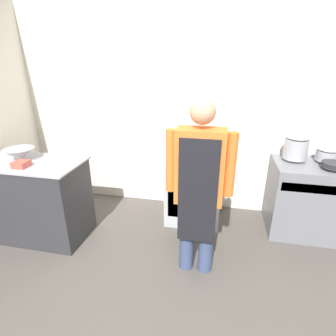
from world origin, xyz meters
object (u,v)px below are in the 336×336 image
Objects in this scene: saute_pan at (333,165)px; sauce_pot at (327,154)px; person_cook at (199,184)px; stove at (305,199)px; stock_pot at (296,147)px; fridge_unit at (194,189)px; plastic_tub at (21,164)px; mixing_bowl at (20,154)px.

saute_pan is 1.00× the size of sauce_pot.
person_cook is 7.24× the size of saute_pan.
stock_pot is (-0.18, 0.11, 0.59)m from stove.
fridge_unit is 1.56m from saute_pan.
sauce_pot reaches higher than saute_pan.
person_cook reaches higher than plastic_tub.
mixing_bowl is 1.39× the size of sauce_pot.
fridge_unit is at bearing -176.72° from sauce_pot.
mixing_bowl is at bearing -165.44° from stock_pot.
stove is at bearing 37.47° from person_cook.
fridge_unit is at bearing 178.82° from stove.
sauce_pot reaches higher than stove.
plastic_tub is (-3.01, -0.85, 0.52)m from stove.
plastic_tub is (-1.82, 0.06, 0.02)m from person_cook.
person_cook is 7.27× the size of sauce_pot.
stove is at bearing -31.90° from stock_pot.
person_cook reaches higher than stock_pot.
plastic_tub is (0.16, -0.19, -0.03)m from mixing_bowl.
person_cook is 1.57m from saute_pan.
plastic_tub is 0.51× the size of stock_pot.
mixing_bowl reaches higher than stove.
plastic_tub is at bearing -161.14° from stock_pot.
person_cook is at bearing -142.53° from stove.
fridge_unit is 1.29m from stock_pot.
saute_pan is at bearing -34.42° from stove.
plastic_tub is 0.61× the size of saute_pan.
mixing_bowl is at bearing -170.51° from saute_pan.
saute_pan is (3.33, 0.56, -0.08)m from mixing_bowl.
mixing_bowl is at bearing 131.02° from plastic_tub.
fridge_unit is 0.49× the size of person_cook.
person_cook reaches higher than mixing_bowl.
plastic_tub reaches higher than saute_pan.
fridge_unit is 1.99m from plastic_tub.
stock_pot reaches higher than sauce_pot.
plastic_tub is at bearing -166.75° from saute_pan.
saute_pan is at bearing -90.00° from sauce_pot.
stove is 3.85× the size of sauce_pot.
person_cook is at bearing -149.25° from saute_pan.
stove is 2.76× the size of mixing_bowl.
fridge_unit is at bearing 174.72° from saute_pan.
person_cook reaches higher than saute_pan.
saute_pan is (3.17, 0.75, -0.05)m from plastic_tub.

